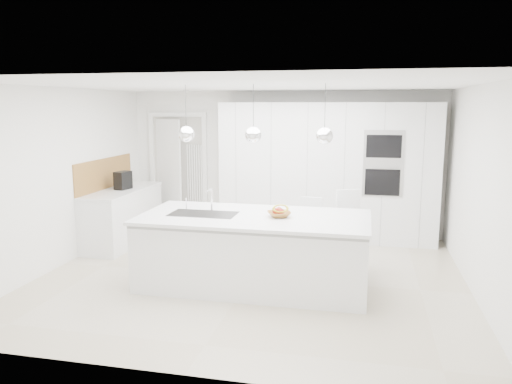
% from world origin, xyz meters
% --- Properties ---
extents(floor, '(5.50, 5.50, 0.00)m').
position_xyz_m(floor, '(0.00, 0.00, 0.00)').
color(floor, beige).
rests_on(floor, ground).
extents(wall_back, '(5.50, 0.00, 5.50)m').
position_xyz_m(wall_back, '(0.00, 2.50, 1.25)').
color(wall_back, white).
rests_on(wall_back, ground).
extents(wall_left, '(0.00, 5.00, 5.00)m').
position_xyz_m(wall_left, '(-2.75, 0.00, 1.25)').
color(wall_left, white).
rests_on(wall_left, ground).
extents(ceiling, '(5.50, 5.50, 0.00)m').
position_xyz_m(ceiling, '(0.00, 0.00, 2.50)').
color(ceiling, white).
rests_on(ceiling, wall_back).
extents(tall_cabinets, '(3.60, 0.60, 2.30)m').
position_xyz_m(tall_cabinets, '(0.80, 2.20, 1.15)').
color(tall_cabinets, white).
rests_on(tall_cabinets, floor).
extents(oven_stack, '(0.62, 0.04, 1.05)m').
position_xyz_m(oven_stack, '(1.70, 1.89, 1.35)').
color(oven_stack, '#A5A5A8').
rests_on(oven_stack, tall_cabinets).
extents(doorway_frame, '(1.11, 0.08, 2.13)m').
position_xyz_m(doorway_frame, '(-1.95, 2.47, 1.02)').
color(doorway_frame, white).
rests_on(doorway_frame, floor).
extents(hallway_door, '(0.76, 0.38, 2.00)m').
position_xyz_m(hallway_door, '(-2.20, 2.42, 1.00)').
color(hallway_door, white).
rests_on(hallway_door, floor).
extents(radiator, '(0.32, 0.04, 1.40)m').
position_xyz_m(radiator, '(-1.63, 2.46, 0.85)').
color(radiator, white).
rests_on(radiator, floor).
extents(left_base_cabinets, '(0.60, 1.80, 0.86)m').
position_xyz_m(left_base_cabinets, '(-2.45, 1.20, 0.43)').
color(left_base_cabinets, white).
rests_on(left_base_cabinets, floor).
extents(left_worktop, '(0.62, 1.82, 0.04)m').
position_xyz_m(left_worktop, '(-2.45, 1.20, 0.88)').
color(left_worktop, white).
rests_on(left_worktop, left_base_cabinets).
extents(oak_backsplash, '(0.02, 1.80, 0.50)m').
position_xyz_m(oak_backsplash, '(-2.74, 1.20, 1.15)').
color(oak_backsplash, '#A06E32').
rests_on(oak_backsplash, wall_left).
extents(island_base, '(2.80, 1.20, 0.86)m').
position_xyz_m(island_base, '(0.10, -0.30, 0.43)').
color(island_base, white).
rests_on(island_base, floor).
extents(island_worktop, '(2.84, 1.40, 0.04)m').
position_xyz_m(island_worktop, '(0.10, -0.25, 0.88)').
color(island_worktop, white).
rests_on(island_worktop, island_base).
extents(island_sink, '(0.84, 0.44, 0.18)m').
position_xyz_m(island_sink, '(-0.55, -0.30, 0.82)').
color(island_sink, '#3F3F42').
rests_on(island_sink, island_worktop).
extents(island_tap, '(0.02, 0.02, 0.30)m').
position_xyz_m(island_tap, '(-0.50, -0.10, 1.05)').
color(island_tap, white).
rests_on(island_tap, island_worktop).
extents(pendant_left, '(0.20, 0.20, 0.20)m').
position_xyz_m(pendant_left, '(-0.75, -0.30, 1.90)').
color(pendant_left, white).
rests_on(pendant_left, ceiling).
extents(pendant_mid, '(0.20, 0.20, 0.20)m').
position_xyz_m(pendant_mid, '(0.10, -0.30, 1.90)').
color(pendant_mid, white).
rests_on(pendant_mid, ceiling).
extents(pendant_right, '(0.20, 0.20, 0.20)m').
position_xyz_m(pendant_right, '(0.95, -0.30, 1.90)').
color(pendant_right, white).
rests_on(pendant_right, ceiling).
extents(fruit_bowl, '(0.38, 0.38, 0.07)m').
position_xyz_m(fruit_bowl, '(0.42, -0.27, 0.93)').
color(fruit_bowl, '#A06E32').
rests_on(fruit_bowl, island_worktop).
extents(espresso_machine, '(0.23, 0.30, 0.29)m').
position_xyz_m(espresso_machine, '(-2.43, 1.22, 1.05)').
color(espresso_machine, black).
rests_on(espresso_machine, left_worktop).
extents(bar_stool_left, '(0.35, 0.46, 0.96)m').
position_xyz_m(bar_stool_left, '(0.70, 0.66, 0.48)').
color(bar_stool_left, white).
rests_on(bar_stool_left, floor).
extents(bar_stool_right, '(0.54, 0.61, 1.09)m').
position_xyz_m(bar_stool_right, '(1.21, 0.61, 0.55)').
color(bar_stool_right, white).
rests_on(bar_stool_right, floor).
extents(apple_a, '(0.08, 0.08, 0.08)m').
position_xyz_m(apple_a, '(0.37, -0.24, 0.97)').
color(apple_a, '#A1271A').
rests_on(apple_a, fruit_bowl).
extents(apple_b, '(0.08, 0.08, 0.08)m').
position_xyz_m(apple_b, '(0.40, -0.21, 0.97)').
color(apple_b, '#A1271A').
rests_on(apple_b, fruit_bowl).
extents(apple_c, '(0.08, 0.08, 0.08)m').
position_xyz_m(apple_c, '(0.44, -0.28, 0.97)').
color(apple_c, '#A1271A').
rests_on(apple_c, fruit_bowl).
extents(banana_bunch, '(0.23, 0.17, 0.21)m').
position_xyz_m(banana_bunch, '(0.44, -0.30, 1.01)').
color(banana_bunch, gold).
rests_on(banana_bunch, fruit_bowl).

